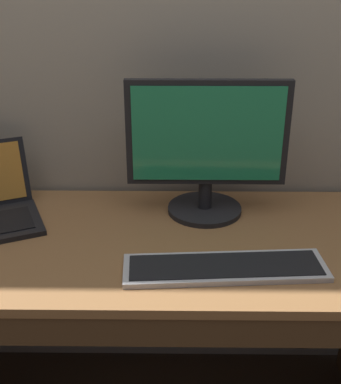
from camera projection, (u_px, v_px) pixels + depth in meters
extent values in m
cube|color=olive|center=(146.00, 242.00, 1.36)|extent=(1.50, 0.62, 0.02)
cube|color=#4E351E|center=(139.00, 329.00, 1.12)|extent=(1.44, 0.02, 0.08)
cylinder|color=black|center=(205.00, 209.00, 1.50)|extent=(0.22, 0.22, 0.02)
cylinder|color=black|center=(205.00, 194.00, 1.48)|extent=(0.04, 0.04, 0.09)
cube|color=black|center=(207.00, 133.00, 1.39)|extent=(0.46, 0.02, 0.30)
cube|color=#23935B|center=(208.00, 135.00, 1.38)|extent=(0.42, 0.00, 0.27)
cube|color=#BCBCC1|center=(225.00, 268.00, 1.21)|extent=(0.50, 0.17, 0.01)
cube|color=black|center=(225.00, 265.00, 1.21)|extent=(0.47, 0.14, 0.00)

